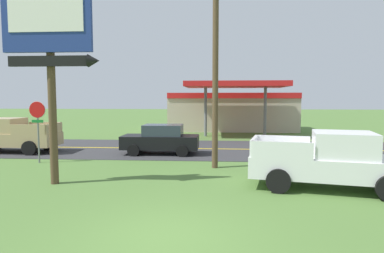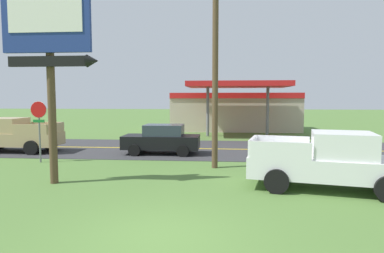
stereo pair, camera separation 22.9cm
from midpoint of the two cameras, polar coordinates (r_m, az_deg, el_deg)
name	(u,v)px [view 1 (the left image)]	position (r m, az deg, el deg)	size (l,w,h in m)	color
ground_plane	(166,237)	(7.84, -5.38, -18.31)	(180.00, 180.00, 0.00)	#4C7033
road_asphalt	(198,149)	(20.37, 0.70, -3.85)	(140.00, 8.00, 0.02)	#333335
road_centre_line	(198,149)	(20.37, 0.70, -3.81)	(126.00, 0.20, 0.01)	gold
motel_sign	(50,46)	(12.88, -23.59, 12.52)	(3.40, 0.54, 6.96)	brown
stop_sign	(38,121)	(17.49, -25.26, 0.91)	(0.80, 0.08, 2.95)	slate
utility_pole	(215,53)	(14.79, 3.59, 12.39)	(2.05, 0.26, 9.41)	brown
gas_station	(232,110)	(32.84, 6.64, 2.80)	(12.00, 11.50, 4.40)	beige
pickup_white_parked_on_lawn	(331,161)	(12.21, 22.14, -5.50)	(5.49, 3.02, 1.96)	silver
pickup_tan_on_road	(11,136)	(21.74, -28.90, -1.37)	(5.20, 2.24, 1.96)	tan
car_black_mid_lane	(161,139)	(18.51, -5.66, -2.18)	(4.20, 2.00, 1.64)	black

